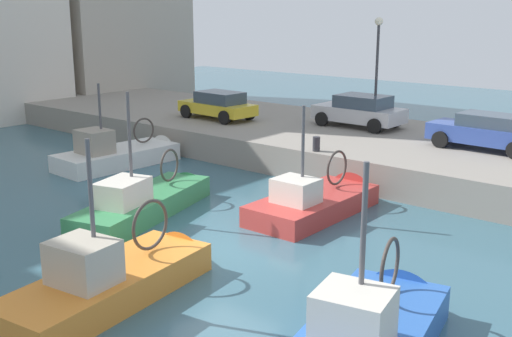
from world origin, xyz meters
TOP-DOWN VIEW (x-y plane):
  - water_surface at (0.00, 0.00)m, footprint 80.00×80.00m
  - quay_wall at (11.50, 0.00)m, footprint 9.00×56.00m
  - fishing_boat_white at (4.51, 9.81)m, footprint 6.00×2.56m
  - fishing_boat_green at (0.83, 3.99)m, footprint 6.75×3.35m
  - fishing_boat_red at (4.49, -0.16)m, footprint 5.62×2.32m
  - fishing_boat_orange at (-3.55, -0.07)m, footprint 6.26×2.59m
  - parked_car_yellow at (10.16, 9.67)m, footprint 2.03×4.01m
  - parked_car_silver at (12.73, 3.35)m, footprint 2.07×4.01m
  - parked_car_blue at (11.66, -2.81)m, footprint 1.93×4.23m
  - mooring_bollard_north at (7.35, 2.00)m, footprint 0.28×0.28m
  - quay_streetlamp at (13.00, 2.74)m, footprint 0.36×0.36m

SIDE VIEW (x-z plane):
  - water_surface at x=0.00m, z-range 0.00..0.00m
  - fishing_boat_red at x=4.49m, z-range -2.16..2.35m
  - fishing_boat_white at x=4.51m, z-range -2.10..2.34m
  - fishing_boat_green at x=0.83m, z-range -2.27..2.50m
  - fishing_boat_orange at x=-3.55m, z-range -2.19..2.44m
  - quay_wall at x=11.50m, z-range 0.00..1.20m
  - mooring_bollard_north at x=7.35m, z-range 1.20..1.75m
  - parked_car_yellow at x=10.16m, z-range 1.22..2.55m
  - parked_car_blue at x=11.66m, z-range 1.22..2.60m
  - parked_car_silver at x=12.73m, z-range 1.22..2.66m
  - quay_streetlamp at x=13.00m, z-range 2.04..6.87m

